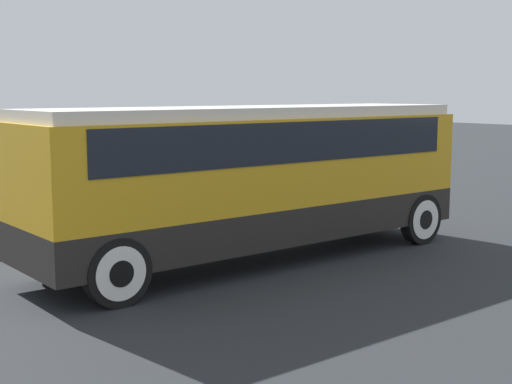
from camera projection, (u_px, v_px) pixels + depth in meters
name	position (u px, v px, depth m)	size (l,w,h in m)	color
ground_plane	(256.00, 260.00, 14.96)	(120.00, 120.00, 0.00)	#26282B
tour_bus	(260.00, 168.00, 14.75)	(9.89, 2.58, 3.20)	black
parked_car_near	(160.00, 183.00, 21.78)	(4.50, 1.88, 1.46)	#BCBCC1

